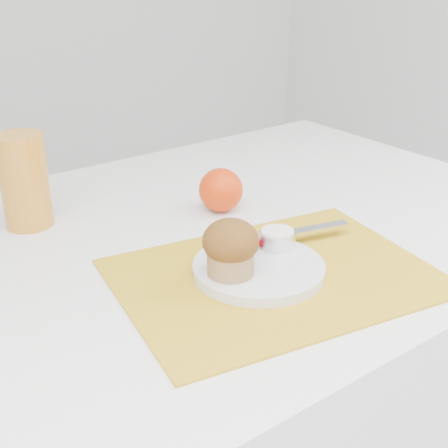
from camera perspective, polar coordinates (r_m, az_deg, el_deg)
table at (r=1.21m, az=-1.45°, el=-16.95°), size 1.20×0.80×0.75m
placemat at (r=0.87m, az=4.68°, el=-4.75°), size 0.48×0.39×0.00m
plate at (r=0.87m, az=3.19°, el=-4.10°), size 0.19×0.19×0.01m
ramekin at (r=0.91m, az=4.89°, el=-1.38°), size 0.06×0.06×0.02m
cream at (r=0.90m, az=4.91°, el=-0.73°), size 0.06×0.06×0.01m
raspberry_near at (r=0.90m, az=2.46°, el=-1.81°), size 0.02×0.02×0.02m
raspberry_far at (r=0.90m, az=3.78°, el=-1.73°), size 0.02×0.02×0.02m
butter_knife at (r=0.94m, az=5.53°, el=-0.97°), size 0.22×0.07×0.01m
orange at (r=1.06m, az=-0.30°, el=3.11°), size 0.08×0.08×0.08m
juice_glass at (r=1.04m, az=-17.78°, el=3.77°), size 0.09×0.09×0.15m
muffin at (r=0.82m, az=0.61°, el=-2.12°), size 0.08×0.08×0.08m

